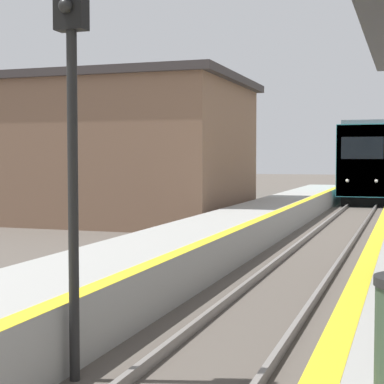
% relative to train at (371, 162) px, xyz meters
% --- Properties ---
extents(train, '(2.64, 16.22, 4.58)m').
position_rel_train_xyz_m(train, '(0.00, 0.00, 0.00)').
color(train, black).
rests_on(train, ground).
extents(signal_near, '(0.36, 0.31, 4.93)m').
position_rel_train_xyz_m(signal_near, '(-1.38, -35.63, 1.10)').
color(signal_near, black).
rests_on(signal_near, ground).
extents(station_building, '(12.75, 8.36, 5.80)m').
position_rel_train_xyz_m(station_building, '(-10.29, -17.87, 0.59)').
color(station_building, brown).
rests_on(station_building, ground).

